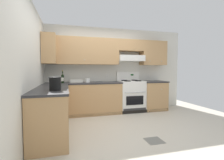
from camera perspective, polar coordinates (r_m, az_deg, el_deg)
ground_plane at (r=3.76m, az=0.23°, el=-16.09°), size 7.04×7.04×0.00m
floor_accent_tile at (r=3.21m, az=14.42°, el=-19.67°), size 0.30×0.30×0.01m
wall_back at (r=5.12m, az=-0.08°, el=5.94°), size 4.68×0.57×2.55m
wall_left at (r=3.70m, az=-25.40°, el=4.36°), size 0.47×4.00×2.55m
counter_back_run at (r=4.83m, az=-2.88°, el=-6.15°), size 3.60×0.65×0.91m
counter_left_run at (r=3.51m, az=-19.99°, el=-10.02°), size 0.63×1.91×0.91m
stove at (r=5.09m, az=6.62°, el=-5.37°), size 0.76×0.62×1.20m
wine_bottle at (r=4.59m, az=-16.75°, el=0.65°), size 0.07×0.07×0.34m
bowl at (r=4.78m, az=-12.27°, el=-0.45°), size 0.35×0.22×0.08m
bucket at (r=2.97m, az=-19.15°, el=-1.11°), size 0.20×0.20×0.23m
paper_towel_roll at (r=4.68m, az=-8.54°, el=-0.12°), size 0.13×0.13×0.12m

